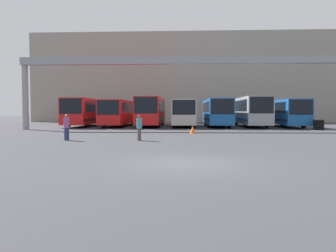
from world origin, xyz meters
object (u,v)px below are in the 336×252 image
Objects in this scene: pedestrian_mid_right at (67,127)px; tire_stack at (319,125)px; bus_slot_2 at (151,110)px; bus_slot_0 at (86,111)px; bus_slot_6 at (284,111)px; bus_slot_4 at (216,111)px; traffic_cone at (193,130)px; pedestrian_near_right at (139,127)px; bus_slot_5 at (250,110)px; bus_slot_1 at (120,112)px; bus_slot_3 at (184,111)px.

pedestrian_mid_right is 23.69m from tire_stack.
bus_slot_2 is at bearing -153.47° from pedestrian_mid_right.
bus_slot_6 is (23.12, -0.06, -0.09)m from bus_slot_0.
traffic_cone is (-3.13, -12.53, -1.50)m from bus_slot_4.
tire_stack is (16.84, -6.52, -1.44)m from bus_slot_2.
bus_slot_4 is at bearing 142.82° from tire_stack.
bus_slot_6 is 17.46× the size of traffic_cone.
bus_slot_2 is 19.16m from pedestrian_mid_right.
pedestrian_near_right reaches higher than tire_stack.
bus_slot_5 is 21.26m from pedestrian_near_right.
bus_slot_2 reaches higher than bus_slot_0.
bus_slot_5 is at bearing -1.32° from bus_slot_2.
bus_slot_2 is 15.42m from bus_slot_6.
bus_slot_6 is at bearing -2.15° from bus_slot_1.
pedestrian_mid_right is at bearing 106.91° from pedestrian_near_right.
bus_slot_4 is at bearing 14.43° from bus_slot_3.
pedestrian_near_right is at bearing -75.38° from bus_slot_1.
bus_slot_5 reaches higher than bus_slot_4.
bus_slot_5 reaches higher than bus_slot_1.
tire_stack is (5.28, -6.26, -1.44)m from bus_slot_5.
pedestrian_near_right is at bearing -98.58° from bus_slot_3.
bus_slot_1 is 1.13× the size of bus_slot_6.
tire_stack is (1.43, -6.09, -1.28)m from bus_slot_6.
pedestrian_mid_right is (-3.40, -18.83, -1.06)m from bus_slot_2.
bus_slot_5 is (19.27, 0.11, 0.08)m from bus_slot_0.
bus_slot_0 is 10.46× the size of tire_stack.
pedestrian_near_right is 7.49m from traffic_cone.
traffic_cone is at bearing -104.03° from bus_slot_4.
pedestrian_mid_right is (-11.10, -19.24, -0.95)m from bus_slot_4.
bus_slot_6 is 6.38m from tire_stack.
bus_slot_5 reaches higher than bus_slot_0.
bus_slot_3 is at bearing -164.91° from pedestrian_mid_right.
bus_slot_2 is 7.39× the size of pedestrian_near_right.
bus_slot_5 reaches higher than bus_slot_6.
bus_slot_6 is 16.00m from traffic_cone.
bus_slot_5 reaches higher than tire_stack.
bus_slot_6 is (19.27, -0.72, 0.01)m from bus_slot_1.
pedestrian_mid_right reaches higher than pedestrian_near_right.
bus_slot_5 is (15.42, -0.55, 0.18)m from bus_slot_1.
bus_slot_3 is 7.72m from bus_slot_5.
bus_slot_1 is at bearing 175.74° from bus_slot_2.
pedestrian_near_right is (-14.30, -18.31, -0.92)m from bus_slot_6.
bus_slot_2 is 18.87× the size of traffic_cone.
bus_slot_1 is 0.98× the size of bus_slot_4.
bus_slot_0 reaches higher than pedestrian_near_right.
tire_stack is at bearing -14.06° from bus_slot_0.
bus_slot_3 is (7.71, -0.87, 0.01)m from bus_slot_1.
pedestrian_near_right is at bearing -109.00° from bus_slot_4.
bus_slot_3 is 0.97× the size of bus_slot_6.
bus_slot_4 is 7.91× the size of pedestrian_near_right.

